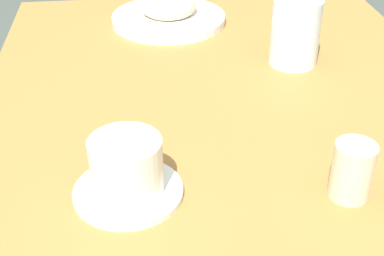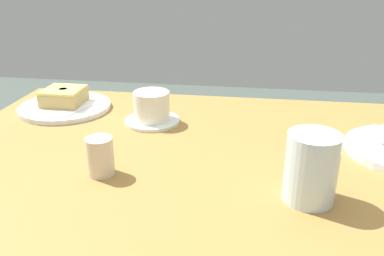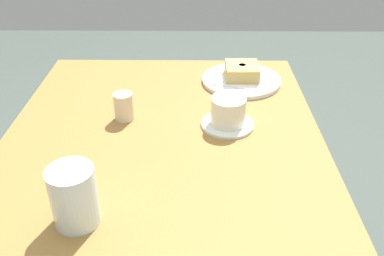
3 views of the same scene
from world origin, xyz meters
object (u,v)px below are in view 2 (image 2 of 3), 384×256
(donut_glazed_square, at_px, (64,96))
(sugar_jar, at_px, (100,156))
(plate_glazed_square, at_px, (65,107))
(coffee_cup, at_px, (152,108))
(water_glass, at_px, (311,168))

(donut_glazed_square, xyz_separation_m, sugar_jar, (0.20, -0.29, -0.00))
(plate_glazed_square, relative_size, coffee_cup, 1.78)
(coffee_cup, height_order, sugar_jar, coffee_cup)
(donut_glazed_square, distance_m, coffee_cup, 0.24)
(sugar_jar, bearing_deg, water_glass, -4.88)
(plate_glazed_square, xyz_separation_m, water_glass, (0.54, -0.32, 0.05))
(donut_glazed_square, bearing_deg, coffee_cup, -12.87)
(plate_glazed_square, bearing_deg, donut_glazed_square, 0.00)
(donut_glazed_square, relative_size, sugar_jar, 1.36)
(water_glass, relative_size, sugar_jar, 1.62)
(plate_glazed_square, height_order, donut_glazed_square, donut_glazed_square)
(plate_glazed_square, relative_size, water_glass, 2.04)
(donut_glazed_square, height_order, sugar_jar, sugar_jar)
(coffee_cup, relative_size, sugar_jar, 1.86)
(water_glass, distance_m, sugar_jar, 0.34)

